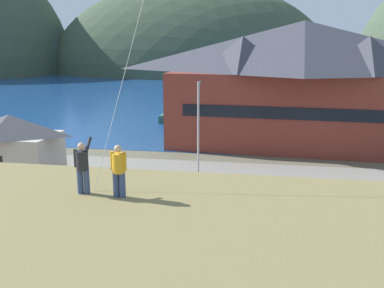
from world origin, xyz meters
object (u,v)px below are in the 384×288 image
(parked_car_front_row_end, at_px, (38,205))
(parked_car_mid_row_center, at_px, (350,231))
(person_kite_flyer, at_px, (82,166))
(parked_car_mid_row_far, at_px, (228,218))
(moored_boat_wharfside, at_px, (175,114))
(harbor_lodge, at_px, (302,81))
(storage_shed_near_lot, at_px, (12,147))
(parking_light_pole, at_px, (198,123))
(person_companion, at_px, (119,169))
(wharf_dock, at_px, (203,115))

(parked_car_front_row_end, height_order, parked_car_mid_row_center, same)
(person_kite_flyer, bearing_deg, parked_car_mid_row_far, 66.35)
(moored_boat_wharfside, bearing_deg, harbor_lodge, -38.97)
(storage_shed_near_lot, relative_size, person_kite_flyer, 3.89)
(parked_car_mid_row_center, bearing_deg, parking_light_pole, 131.38)
(person_companion, bearing_deg, parked_car_front_row_end, 131.59)
(parking_light_pole, relative_size, person_kite_flyer, 3.98)
(moored_boat_wharfside, height_order, parked_car_front_row_end, moored_boat_wharfside)
(moored_boat_wharfside, xyz_separation_m, parking_light_pole, (7.06, -25.09, 3.62))
(wharf_dock, distance_m, person_companion, 46.99)
(parked_car_mid_row_far, bearing_deg, parked_car_front_row_end, 179.65)
(moored_boat_wharfside, bearing_deg, parking_light_pole, -74.29)
(moored_boat_wharfside, height_order, person_kite_flyer, person_kite_flyer)
(storage_shed_near_lot, distance_m, moored_boat_wharfside, 29.19)
(wharf_dock, relative_size, parked_car_mid_row_far, 3.54)
(storage_shed_near_lot, xyz_separation_m, parking_light_pole, (13.70, 3.27, 1.66))
(harbor_lodge, xyz_separation_m, parked_car_mid_row_far, (-5.28, -22.71, -5.53))
(moored_boat_wharfside, bearing_deg, wharf_dock, 25.35)
(wharf_dock, distance_m, parked_car_front_row_end, 37.21)
(parking_light_pole, bearing_deg, harbor_lodge, 55.90)
(moored_boat_wharfside, bearing_deg, parked_car_mid_row_center, -65.24)
(moored_boat_wharfside, bearing_deg, parked_car_mid_row_far, -73.78)
(harbor_lodge, distance_m, parked_car_mid_row_center, 23.96)
(harbor_lodge, height_order, parked_car_mid_row_far, harbor_lodge)
(wharf_dock, xyz_separation_m, parked_car_front_row_end, (-4.59, -36.92, 0.71))
(moored_boat_wharfside, xyz_separation_m, person_kite_flyer, (6.18, -44.59, 5.82))
(person_kite_flyer, bearing_deg, person_companion, -5.45)
(parking_light_pole, bearing_deg, moored_boat_wharfside, 105.71)
(moored_boat_wharfside, distance_m, person_companion, 45.70)
(parking_light_pole, height_order, person_companion, parking_light_pole)
(harbor_lodge, relative_size, parked_car_mid_row_far, 6.38)
(harbor_lodge, height_order, wharf_dock, harbor_lodge)
(parked_car_mid_row_center, bearing_deg, harbor_lodge, 92.47)
(parked_car_mid_row_center, bearing_deg, wharf_dock, 108.98)
(storage_shed_near_lot, relative_size, wharf_dock, 0.47)
(harbor_lodge, xyz_separation_m, parking_light_pole, (-8.48, -12.52, -2.26))
(person_companion, bearing_deg, parked_car_mid_row_center, 44.29)
(parking_light_pole, distance_m, person_companion, 19.75)
(parked_car_front_row_end, distance_m, person_companion, 13.84)
(harbor_lodge, height_order, person_companion, harbor_lodge)
(harbor_lodge, distance_m, moored_boat_wharfside, 20.83)
(moored_boat_wharfside, bearing_deg, person_kite_flyer, -82.11)
(parked_car_mid_row_center, height_order, person_companion, person_companion)
(parked_car_mid_row_far, height_order, parked_car_mid_row_center, same)
(parked_car_mid_row_center, relative_size, person_companion, 2.47)
(moored_boat_wharfside, bearing_deg, storage_shed_near_lot, -103.18)
(harbor_lodge, xyz_separation_m, person_kite_flyer, (-9.36, -32.02, -0.05))
(moored_boat_wharfside, bearing_deg, parked_car_front_row_end, -91.59)
(storage_shed_near_lot, relative_size, moored_boat_wharfside, 0.91)
(harbor_lodge, bearing_deg, person_companion, -104.10)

